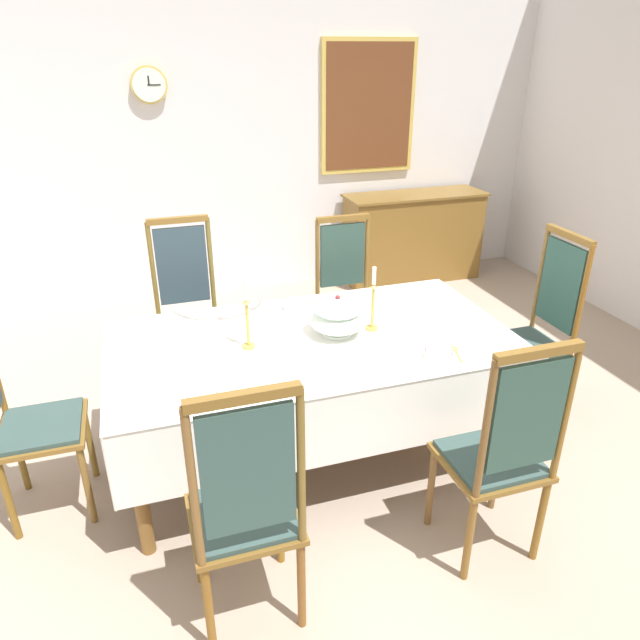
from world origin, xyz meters
TOP-DOWN VIEW (x-y plane):
  - ground at (0.00, 0.00)m, footprint 6.45×5.67m
  - back_wall at (0.00, 2.87)m, footprint 6.45×0.08m
  - dining_table at (0.00, 0.05)m, footprint 2.19×1.16m
  - tablecloth at (0.00, 0.05)m, footprint 2.21×1.18m
  - chair_south_a at (-0.58, -0.94)m, footprint 0.44×0.42m
  - chair_north_a at (-0.58, 1.05)m, footprint 0.44×0.42m
  - chair_south_b at (0.58, -0.94)m, footprint 0.44×0.42m
  - chair_north_b at (0.58, 1.04)m, footprint 0.44×0.42m
  - chair_head_west at (-1.50, 0.05)m, footprint 0.42×0.44m
  - chair_head_east at (1.51, 0.05)m, footprint 0.42×0.44m
  - soup_tureen at (0.15, 0.05)m, footprint 0.30×0.30m
  - candlestick_west at (-0.36, 0.05)m, footprint 0.07×0.07m
  - candlestick_east at (0.36, 0.05)m, footprint 0.07×0.07m
  - bowl_near_left at (0.56, -0.35)m, footprint 0.15×0.15m
  - bowl_near_right at (0.04, 0.47)m, footprint 0.19×0.19m
  - bowl_far_left at (-0.66, -0.43)m, footprint 0.17×0.17m
  - spoon_primary at (0.68, -0.33)m, footprint 0.06×0.17m
  - spoon_secondary at (0.16, 0.49)m, footprint 0.03×0.18m
  - sideboard at (1.87, 2.56)m, footprint 1.44×0.48m
  - mounted_clock at (-0.59, 2.80)m, footprint 0.30×0.06m
  - framed_painting at (1.43, 2.81)m, footprint 0.96×0.05m

SIDE VIEW (x-z plane):
  - ground at x=0.00m, z-range -0.04..0.00m
  - sideboard at x=1.87m, z-range 0.00..0.91m
  - chair_head_west at x=-1.50m, z-range 0.02..1.15m
  - chair_north_b at x=0.58m, z-range 0.02..1.16m
  - chair_south_b at x=0.58m, z-range 0.01..1.20m
  - chair_south_a at x=-0.58m, z-range 0.01..1.22m
  - chair_north_a at x=-0.58m, z-range 0.00..1.23m
  - chair_head_east at x=1.51m, z-range 0.00..1.24m
  - tablecloth at x=0.00m, z-range 0.48..0.88m
  - dining_table at x=0.00m, z-range 0.32..1.09m
  - spoon_primary at x=0.68m, z-range 0.78..0.79m
  - spoon_secondary at x=0.16m, z-range 0.78..0.79m
  - bowl_far_left at x=-0.66m, z-range 0.78..0.81m
  - bowl_near_right at x=0.04m, z-range 0.78..0.82m
  - bowl_near_left at x=0.56m, z-range 0.78..0.82m
  - soup_tureen at x=0.15m, z-range 0.78..1.02m
  - candlestick_east at x=0.36m, z-range 0.75..1.12m
  - candlestick_west at x=-0.36m, z-range 0.75..1.13m
  - back_wall at x=0.00m, z-range 0.00..3.18m
  - framed_painting at x=1.43m, z-range 1.10..2.33m
  - mounted_clock at x=-0.59m, z-range 1.80..2.10m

